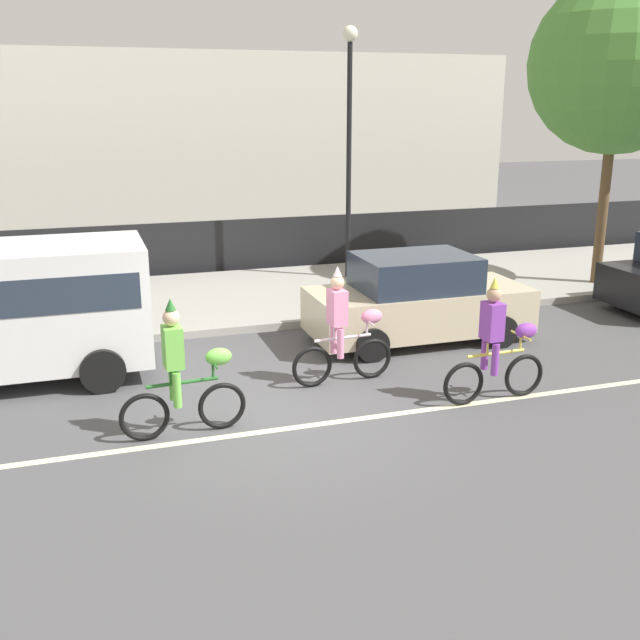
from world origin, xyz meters
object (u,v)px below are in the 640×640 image
at_px(street_lamp_post, 349,117).
at_px(parked_car_beige, 417,300).
at_px(parade_cyclist_pink, 344,332).
at_px(parade_cyclist_purple, 497,347).
at_px(parade_cyclist_lime, 183,376).

bearing_deg(street_lamp_post, parked_car_beige, -94.47).
bearing_deg(parade_cyclist_pink, parade_cyclist_purple, -36.63).
relative_size(parade_cyclist_purple, parked_car_beige, 0.47).
bearing_deg(parade_cyclist_purple, parade_cyclist_lime, 177.15).
height_order(parade_cyclist_lime, parade_cyclist_pink, same).
distance_m(parade_cyclist_lime, parade_cyclist_purple, 4.61).
bearing_deg(parade_cyclist_pink, parade_cyclist_lime, -156.15).
height_order(parade_cyclist_pink, parked_car_beige, parade_cyclist_pink).
relative_size(parked_car_beige, street_lamp_post, 0.70).
distance_m(parade_cyclist_purple, parked_car_beige, 3.08).
relative_size(parade_cyclist_pink, parked_car_beige, 0.47).
xyz_separation_m(parade_cyclist_pink, street_lamp_post, (2.43, 6.49, 3.15)).
bearing_deg(parade_cyclist_purple, parade_cyclist_pink, 143.37).
distance_m(parade_cyclist_lime, parked_car_beige, 5.54).
xyz_separation_m(parked_car_beige, street_lamp_post, (0.38, 4.83, 3.21)).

